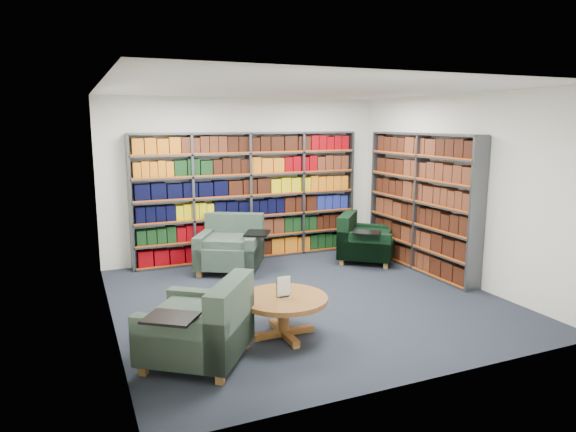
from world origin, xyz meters
name	(u,v)px	position (x,y,z in m)	size (l,w,h in m)	color
room_shell	(306,198)	(0.00, 0.00, 1.40)	(5.02, 5.02, 2.82)	black
bookshelf_back	(249,197)	(0.00, 2.34, 1.10)	(4.00, 0.28, 2.20)	#47494F
bookshelf_right	(421,203)	(2.34, 0.60, 1.10)	(0.28, 2.50, 2.20)	#47494F
chair_teal_left	(231,248)	(-0.51, 1.78, 0.36)	(1.33, 1.33, 0.89)	#052530
chair_green_right	(362,242)	(1.73, 1.38, 0.33)	(1.26, 1.26, 0.82)	black
chair_teal_front	(205,329)	(-1.73, -1.32, 0.35)	(1.32, 1.32, 0.86)	#052530
coffee_table	(284,305)	(-0.76, -1.05, 0.37)	(0.99, 0.99, 0.70)	#934F1F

